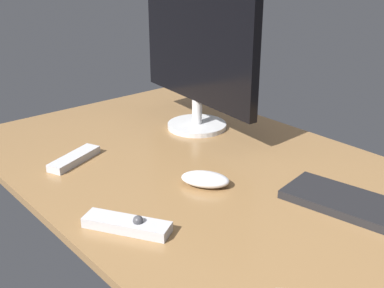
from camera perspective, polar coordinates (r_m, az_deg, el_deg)
desk at (r=124.34cm, az=2.25°, el=-3.65°), size 140.00×84.00×2.00cm
monitor at (r=146.85cm, az=0.62°, el=10.37°), size 52.18×18.37×42.02cm
keyboard at (r=111.37cm, az=20.69°, el=-7.38°), size 41.73×19.90×1.89cm
computer_mouse at (r=116.23cm, az=1.55°, el=-4.13°), size 13.39×11.96×3.31cm
media_remote at (r=100.36cm, az=-7.56°, el=-9.30°), size 18.02×13.50×3.58cm
tv_remote at (r=132.40cm, az=-13.56°, el=-1.66°), size 10.39×16.82×2.00cm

